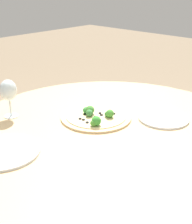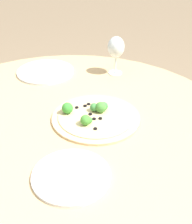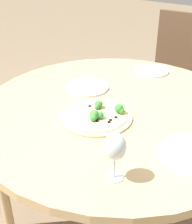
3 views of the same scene
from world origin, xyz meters
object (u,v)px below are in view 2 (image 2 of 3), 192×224
object	(u,v)px
pizza	(94,116)
plate_far	(45,72)
wine_glass	(116,48)
plate_near	(71,176)

from	to	relation	value
pizza	plate_far	size ratio (longest dim) A/B	1.21
pizza	wine_glass	bearing A→B (deg)	130.02
pizza	plate_far	world-z (taller)	pizza
plate_far	plate_near	bearing A→B (deg)	-22.16
pizza	wine_glass	xyz separation A→B (m)	(-0.26, 0.31, 0.12)
wine_glass	plate_near	xyz separation A→B (m)	(0.47, -0.54, -0.12)
wine_glass	plate_far	xyz separation A→B (m)	(-0.20, -0.27, -0.12)
pizza	plate_near	distance (m)	0.32
plate_near	plate_far	size ratio (longest dim) A/B	0.85
plate_far	pizza	bearing A→B (deg)	-5.01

